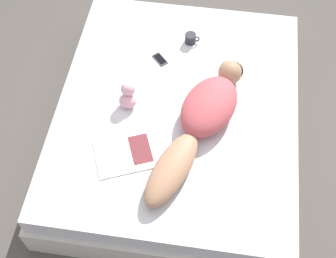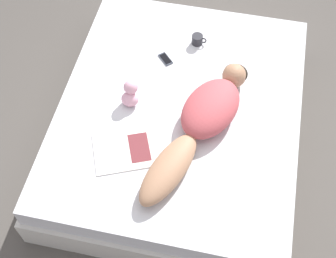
{
  "view_description": "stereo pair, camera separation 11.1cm",
  "coord_description": "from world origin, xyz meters",
  "px_view_note": "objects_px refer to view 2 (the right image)",
  "views": [
    {
      "loc": [
        0.22,
        -2.01,
        3.2
      ],
      "look_at": [
        -0.03,
        -0.25,
        0.5
      ],
      "focal_mm": 50.0,
      "sensor_mm": 36.0,
      "label": 1
    },
    {
      "loc": [
        0.33,
        -1.99,
        3.2
      ],
      "look_at": [
        -0.03,
        -0.25,
        0.5
      ],
      "focal_mm": 50.0,
      "sensor_mm": 36.0,
      "label": 2
    }
  ],
  "objects_px": {
    "coffee_mug": "(197,39)",
    "cell_phone": "(165,59)",
    "person": "(202,120)",
    "open_magazine": "(125,150)"
  },
  "relations": [
    {
      "from": "person",
      "to": "open_magazine",
      "type": "relative_size",
      "value": 2.58
    },
    {
      "from": "cell_phone",
      "to": "coffee_mug",
      "type": "bearing_deg",
      "value": 3.52
    },
    {
      "from": "coffee_mug",
      "to": "cell_phone",
      "type": "bearing_deg",
      "value": -133.66
    },
    {
      "from": "person",
      "to": "coffee_mug",
      "type": "xyz_separation_m",
      "value": [
        -0.17,
        0.79,
        -0.05
      ]
    },
    {
      "from": "cell_phone",
      "to": "open_magazine",
      "type": "bearing_deg",
      "value": -139.24
    },
    {
      "from": "coffee_mug",
      "to": "open_magazine",
      "type": "bearing_deg",
      "value": -105.9
    },
    {
      "from": "person",
      "to": "cell_phone",
      "type": "height_order",
      "value": "person"
    },
    {
      "from": "person",
      "to": "open_magazine",
      "type": "height_order",
      "value": "person"
    },
    {
      "from": "open_magazine",
      "to": "cell_phone",
      "type": "distance_m",
      "value": 0.87
    },
    {
      "from": "person",
      "to": "open_magazine",
      "type": "xyz_separation_m",
      "value": [
        -0.48,
        -0.3,
        -0.09
      ]
    }
  ]
}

